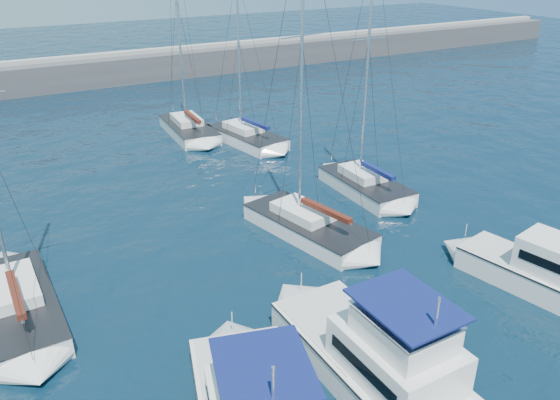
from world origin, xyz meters
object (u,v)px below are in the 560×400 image
sailboat_mid_b (18,306)px  motor_yacht_stbd_inner (382,362)px  sailboat_back_b (189,128)px  motor_yacht_stbd_outer (541,272)px  sailboat_mid_d (308,225)px  sailboat_mid_e (365,185)px  sailboat_back_c (246,137)px

sailboat_mid_b → motor_yacht_stbd_inner: bearing=-46.8°
sailboat_back_b → motor_yacht_stbd_inner: bearing=-94.9°
motor_yacht_stbd_outer → sailboat_mid_d: (-6.49, 10.12, -0.39)m
sailboat_mid_b → sailboat_mid_d: 15.15m
sailboat_mid_b → sailboat_mid_d: (15.15, 0.10, 0.02)m
motor_yacht_stbd_inner → sailboat_mid_e: (10.46, 14.34, -0.58)m
motor_yacht_stbd_outer → motor_yacht_stbd_inner: bearing=175.9°
sailboat_mid_b → sailboat_back_c: bearing=38.6°
motor_yacht_stbd_inner → sailboat_mid_b: (-11.06, 11.26, -0.60)m
motor_yacht_stbd_inner → sailboat_back_b: (4.78, 31.64, -0.56)m
motor_yacht_stbd_outer → sailboat_mid_b: size_ratio=0.47×
sailboat_mid_d → sailboat_back_b: (0.69, 20.28, 0.01)m
motor_yacht_stbd_inner → sailboat_mid_d: bearing=70.1°
sailboat_mid_b → sailboat_back_b: sailboat_back_b is taller
motor_yacht_stbd_inner → sailboat_mid_e: size_ratio=0.59×
sailboat_back_b → sailboat_back_c: (3.39, -4.35, -0.06)m
motor_yacht_stbd_outer → sailboat_mid_e: 13.11m
motor_yacht_stbd_outer → sailboat_mid_e: bearing=79.7°
motor_yacht_stbd_inner → sailboat_back_c: (8.17, 27.29, -0.62)m
motor_yacht_stbd_outer → sailboat_back_b: sailboat_back_b is taller
motor_yacht_stbd_outer → sailboat_mid_d: size_ratio=0.42×
motor_yacht_stbd_inner → sailboat_mid_b: size_ratio=0.60×
motor_yacht_stbd_inner → sailboat_mid_d: size_ratio=0.53×
sailboat_mid_b → sailboat_back_b: (15.83, 20.37, 0.04)m
sailboat_mid_d → sailboat_back_c: size_ratio=1.29×
motor_yacht_stbd_inner → motor_yacht_stbd_outer: 10.65m
motor_yacht_stbd_outer → sailboat_mid_e: sailboat_mid_e is taller
sailboat_back_c → motor_yacht_stbd_outer: bearing=-94.2°
sailboat_back_b → motor_yacht_stbd_outer: bearing=-75.5°
sailboat_mid_b → sailboat_mid_e: 21.74m
sailboat_back_b → sailboat_back_c: sailboat_back_b is taller
sailboat_mid_b → sailboat_mid_e: bearing=6.9°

